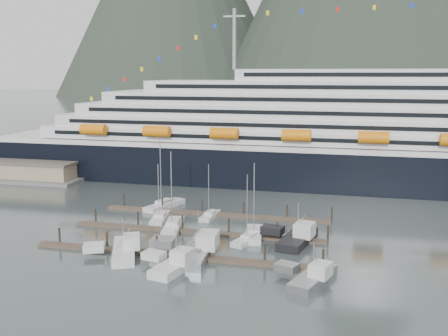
% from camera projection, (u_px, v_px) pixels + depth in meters
% --- Properties ---
extents(ground, '(1600.00, 1600.00, 0.00)m').
position_uv_depth(ground, '(218.00, 240.00, 93.02)').
color(ground, '#3F4B4A').
rests_on(ground, ground).
extents(cruise_ship, '(210.00, 30.40, 50.30)m').
position_uv_depth(cruise_ship, '(384.00, 141.00, 135.97)').
color(cruise_ship, black).
rests_on(cruise_ship, ground).
extents(warehouse, '(46.00, 20.00, 5.80)m').
position_uv_depth(warehouse, '(13.00, 169.00, 150.15)').
color(warehouse, '#595956').
rests_on(warehouse, ground).
extents(dock_near, '(48.18, 2.28, 3.20)m').
position_uv_depth(dock_near, '(173.00, 255.00, 84.68)').
color(dock_near, '#4A3D30').
rests_on(dock_near, ground).
extents(dock_mid, '(48.18, 2.28, 3.20)m').
position_uv_depth(dock_mid, '(196.00, 232.00, 97.07)').
color(dock_mid, '#4A3D30').
rests_on(dock_mid, ground).
extents(dock_far, '(48.18, 2.28, 3.20)m').
position_uv_depth(dock_far, '(215.00, 214.00, 109.47)').
color(dock_far, '#4A3D30').
rests_on(dock_far, ground).
extents(sailboat_b, '(5.20, 11.80, 15.69)m').
position_uv_depth(sailboat_b, '(173.00, 227.00, 99.63)').
color(sailboat_b, silver).
rests_on(sailboat_b, ground).
extents(sailboat_c, '(4.14, 9.70, 12.14)m').
position_uv_depth(sailboat_c, '(160.00, 218.00, 105.72)').
color(sailboat_c, silver).
rests_on(sailboat_c, ground).
extents(sailboat_d, '(5.20, 9.92, 12.51)m').
position_uv_depth(sailboat_d, '(250.00, 239.00, 92.68)').
color(sailboat_d, silver).
rests_on(sailboat_d, ground).
extents(sailboat_e, '(6.35, 11.77, 15.85)m').
position_uv_depth(sailboat_e, '(165.00, 206.00, 115.69)').
color(sailboat_e, silver).
rests_on(sailboat_e, ground).
extents(sailboat_f, '(2.65, 7.79, 11.69)m').
position_uv_depth(sailboat_f, '(210.00, 216.00, 107.51)').
color(sailboat_f, silver).
rests_on(sailboat_f, ground).
extents(sailboat_h, '(4.36, 10.31, 14.32)m').
position_uv_depth(sailboat_h, '(254.00, 235.00, 94.81)').
color(sailboat_h, silver).
rests_on(sailboat_h, ground).
extents(trawler_a, '(10.52, 12.88, 6.88)m').
position_uv_depth(trawler_a, '(123.00, 250.00, 85.43)').
color(trawler_a, silver).
rests_on(trawler_a, ground).
extents(trawler_b, '(8.66, 11.19, 6.94)m').
position_uv_depth(trawler_b, '(176.00, 264.00, 79.21)').
color(trawler_b, silver).
rests_on(trawler_b, ground).
extents(trawler_c, '(11.33, 16.00, 8.06)m').
position_uv_depth(trawler_c, '(197.00, 249.00, 85.58)').
color(trawler_c, '#97999C').
rests_on(trawler_c, ground).
extents(trawler_d, '(9.02, 11.36, 6.45)m').
position_uv_depth(trawler_d, '(312.00, 277.00, 74.26)').
color(trawler_d, '#97999C').
rests_on(trawler_d, ground).
extents(trawler_e, '(9.79, 12.77, 7.99)m').
position_uv_depth(trawler_e, '(297.00, 238.00, 91.47)').
color(trawler_e, black).
rests_on(trawler_e, ground).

